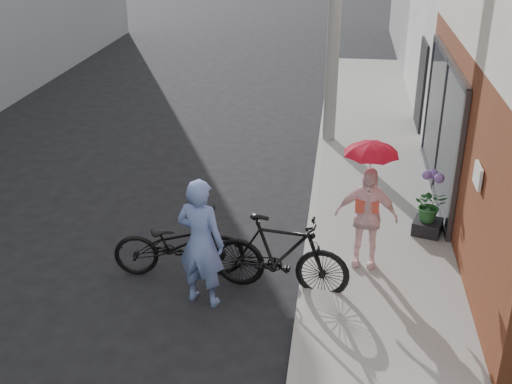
% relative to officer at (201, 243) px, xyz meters
% --- Properties ---
extents(ground, '(80.00, 80.00, 0.00)m').
position_rel_officer_xyz_m(ground, '(0.44, 0.50, -0.93)').
color(ground, black).
rests_on(ground, ground).
extents(sidewalk, '(2.20, 24.00, 0.12)m').
position_rel_officer_xyz_m(sidewalk, '(2.54, 2.50, -0.87)').
color(sidewalk, gray).
rests_on(sidewalk, ground).
extents(curb, '(0.12, 24.00, 0.12)m').
position_rel_officer_xyz_m(curb, '(1.38, 2.50, -0.87)').
color(curb, '#9E9E99').
rests_on(curb, ground).
extents(officer, '(0.77, 0.61, 1.86)m').
position_rel_officer_xyz_m(officer, '(0.00, 0.00, 0.00)').
color(officer, '#6F87C6').
rests_on(officer, ground).
extents(bike_left, '(2.01, 0.96, 1.01)m').
position_rel_officer_xyz_m(bike_left, '(-0.48, 0.66, -0.42)').
color(bike_left, black).
rests_on(bike_left, ground).
extents(bike_right, '(2.03, 0.81, 1.19)m').
position_rel_officer_xyz_m(bike_right, '(1.04, 0.39, -0.34)').
color(bike_right, black).
rests_on(bike_right, ground).
extents(kimono_woman, '(0.95, 0.47, 1.56)m').
position_rel_officer_xyz_m(kimono_woman, '(2.22, 1.12, -0.03)').
color(kimono_woman, '#FFD5D8').
rests_on(kimono_woman, sidewalk).
extents(parasol, '(0.76, 0.76, 0.67)m').
position_rel_officer_xyz_m(parasol, '(2.22, 1.12, 1.09)').
color(parasol, red).
rests_on(parasol, kimono_woman).
extents(planter, '(0.55, 0.55, 0.23)m').
position_rel_officer_xyz_m(planter, '(3.28, 2.22, -0.70)').
color(planter, black).
rests_on(planter, sidewalk).
extents(potted_plant, '(0.50, 0.44, 0.56)m').
position_rel_officer_xyz_m(potted_plant, '(3.28, 2.22, -0.30)').
color(potted_plant, '#255C2A').
rests_on(potted_plant, planter).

